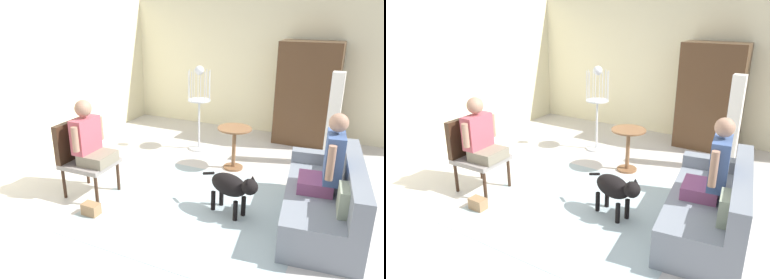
% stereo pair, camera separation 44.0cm
% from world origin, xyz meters
% --- Properties ---
extents(ground_plane, '(7.53, 7.53, 0.00)m').
position_xyz_m(ground_plane, '(0.00, 0.00, 0.00)').
color(ground_plane, beige).
extents(back_wall, '(6.81, 0.12, 2.54)m').
position_xyz_m(back_wall, '(0.00, 3.20, 1.27)').
color(back_wall, beige).
rests_on(back_wall, ground).
extents(left_wall, '(0.12, 6.87, 2.54)m').
position_xyz_m(left_wall, '(-3.17, 0.30, 1.27)').
color(left_wall, beige).
rests_on(left_wall, ground).
extents(area_rug, '(2.53, 2.29, 0.01)m').
position_xyz_m(area_rug, '(-0.18, -0.27, 0.00)').
color(area_rug, '#9EB2B7').
rests_on(area_rug, ground).
extents(couch, '(1.02, 1.86, 0.78)m').
position_xyz_m(couch, '(1.29, 0.11, 0.28)').
color(couch, slate).
rests_on(couch, ground).
extents(armchair, '(0.64, 0.59, 0.98)m').
position_xyz_m(armchair, '(-1.73, -0.50, 0.57)').
color(armchair, '#382316').
rests_on(armchair, ground).
extents(person_on_couch, '(0.49, 0.57, 0.90)m').
position_xyz_m(person_on_couch, '(1.27, 0.09, 0.78)').
color(person_on_couch, '#7E4169').
extents(person_on_armchair, '(0.46, 0.57, 0.82)m').
position_xyz_m(person_on_armchair, '(-1.57, -0.49, 0.79)').
color(person_on_armchair, gray).
extents(round_end_table, '(0.52, 0.52, 0.66)m').
position_xyz_m(round_end_table, '(-0.18, 1.12, 0.44)').
color(round_end_table, brown).
rests_on(round_end_table, ground).
extents(dog, '(0.78, 0.41, 0.58)m').
position_xyz_m(dog, '(0.26, -0.18, 0.38)').
color(dog, black).
rests_on(dog, ground).
extents(bird_cage_stand, '(0.39, 0.39, 1.47)m').
position_xyz_m(bird_cage_stand, '(-1.02, 1.66, 0.74)').
color(bird_cage_stand, silver).
rests_on(bird_cage_stand, ground).
extents(column_lamp, '(0.20, 0.20, 1.48)m').
position_xyz_m(column_lamp, '(1.13, 1.94, 0.73)').
color(column_lamp, '#4C4742').
rests_on(column_lamp, ground).
extents(armoire_cabinet, '(1.04, 0.56, 1.84)m').
position_xyz_m(armoire_cabinet, '(0.59, 2.79, 0.92)').
color(armoire_cabinet, '#4C331E').
rests_on(armoire_cabinet, ground).
extents(handbag, '(0.21, 0.14, 0.15)m').
position_xyz_m(handbag, '(-1.26, -0.92, 0.07)').
color(handbag, '#99724C').
rests_on(handbag, ground).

